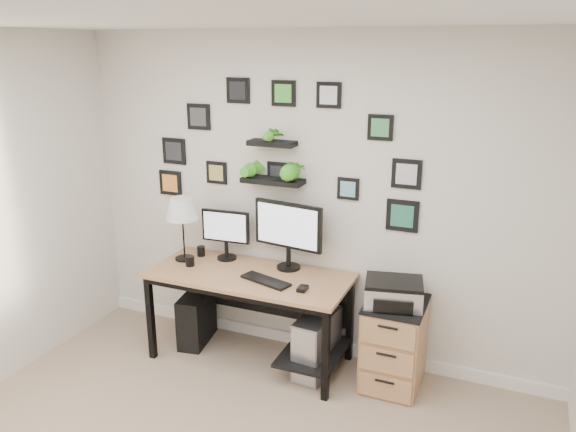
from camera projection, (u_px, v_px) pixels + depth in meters
The scene contains 14 objects.
room at pixel (310, 341), 4.80m from camera, with size 4.00×4.00×4.00m.
desk at pixel (255, 287), 4.47m from camera, with size 1.60×0.70×0.75m.
monitor_left at pixel (226, 231), 4.65m from camera, with size 0.42×0.17×0.43m.
monitor_right at pixel (288, 230), 4.43m from camera, with size 0.59×0.22×0.55m.
keyboard at pixel (266, 281), 4.27m from camera, with size 0.41×0.13×0.02m, color black.
mouse at pixel (303, 289), 4.12m from camera, with size 0.06×0.10×0.03m, color black.
table_lamp at pixel (182, 210), 4.60m from camera, with size 0.26×0.26×0.54m.
mug at pixel (190, 261), 4.57m from camera, with size 0.07×0.07×0.08m, color black.
pen_cup at pixel (201, 251), 4.78m from camera, with size 0.07×0.07×0.09m, color black.
pc_tower_black at pixel (197, 318), 4.84m from camera, with size 0.20×0.44×0.44m, color black.
pc_tower_grey at pixel (317, 344), 4.38m from camera, with size 0.26×0.51×0.49m.
file_cabinet at pixel (394, 344), 4.20m from camera, with size 0.43×0.53×0.67m.
printer at pixel (394, 293), 4.05m from camera, with size 0.46×0.40×0.18m.
wall_decor at pixel (276, 155), 4.39m from camera, with size 2.27×0.18×1.09m.
Camera 1 is at (1.47, -2.03, 2.48)m, focal length 35.00 mm.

